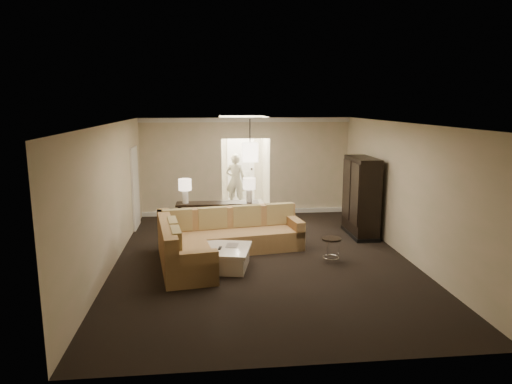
{
  "coord_description": "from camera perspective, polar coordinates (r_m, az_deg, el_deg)",
  "views": [
    {
      "loc": [
        -1.09,
        -9.04,
        3.19
      ],
      "look_at": [
        -0.0,
        1.2,
        1.19
      ],
      "focal_mm": 32.0,
      "sensor_mm": 36.0,
      "label": 1
    }
  ],
  "objects": [
    {
      "name": "coffee_table",
      "position": [
        9.07,
        -4.12,
        -8.17
      ],
      "size": [
        1.22,
        1.22,
        0.43
      ],
      "rotation": [
        0.0,
        0.0,
        -0.21
      ],
      "color": "silver",
      "rests_on": "ground"
    },
    {
      "name": "person",
      "position": [
        14.11,
        -2.59,
        1.79
      ],
      "size": [
        0.76,
        0.61,
        1.86
      ],
      "primitive_type": "imported",
      "rotation": [
        0.0,
        0.0,
        2.88
      ],
      "color": "beige",
      "rests_on": "ground"
    },
    {
      "name": "wall_right",
      "position": [
        10.08,
        17.99,
        0.25
      ],
      "size": [
        0.04,
        8.0,
        2.8
      ],
      "primitive_type": "cube",
      "color": "beige",
      "rests_on": "ground"
    },
    {
      "name": "ground",
      "position": [
        9.64,
        0.78,
        -8.29
      ],
      "size": [
        8.0,
        8.0,
        0.0
      ],
      "primitive_type": "plane",
      "color": "black",
      "rests_on": "ground"
    },
    {
      "name": "armoire",
      "position": [
        11.36,
        12.98,
        -0.78
      ],
      "size": [
        0.57,
        1.34,
        1.92
      ],
      "color": "black",
      "rests_on": "ground"
    },
    {
      "name": "table_lamp_right",
      "position": [
        11.25,
        -0.86,
        0.75
      ],
      "size": [
        0.31,
        0.31,
        0.6
      ],
      "color": "white",
      "rests_on": "console_table"
    },
    {
      "name": "wall_front",
      "position": [
        5.46,
        5.88,
        -8.19
      ],
      "size": [
        6.0,
        0.04,
        2.8
      ],
      "primitive_type": "cube",
      "color": "beige",
      "rests_on": "ground"
    },
    {
      "name": "baseboard",
      "position": [
        13.4,
        -1.23,
        -2.49
      ],
      "size": [
        6.0,
        0.1,
        0.12
      ],
      "primitive_type": "cube",
      "color": "white",
      "rests_on": "ground"
    },
    {
      "name": "foyer",
      "position": [
        14.54,
        -1.72,
        3.55
      ],
      "size": [
        1.44,
        2.02,
        2.8
      ],
      "color": "beige",
      "rests_on": "ground"
    },
    {
      "name": "drink_table",
      "position": [
        9.48,
        9.4,
        -6.51
      ],
      "size": [
        0.4,
        0.4,
        0.5
      ],
      "rotation": [
        0.0,
        0.0,
        -0.21
      ],
      "color": "black",
      "rests_on": "ground"
    },
    {
      "name": "sectional_sofa",
      "position": [
        9.67,
        -4.86,
        -5.97
      ],
      "size": [
        3.23,
        2.83,
        0.93
      ],
      "rotation": [
        0.0,
        0.0,
        0.15
      ],
      "color": "brown",
      "rests_on": "ground"
    },
    {
      "name": "crown_molding",
      "position": [
        13.04,
        -1.28,
        8.99
      ],
      "size": [
        6.0,
        0.1,
        0.12
      ],
      "primitive_type": "cube",
      "color": "white",
      "rests_on": "wall_back"
    },
    {
      "name": "ceiling",
      "position": [
        9.11,
        0.83,
        8.57
      ],
      "size": [
        6.0,
        8.0,
        0.02
      ],
      "primitive_type": "cube",
      "color": "silver",
      "rests_on": "wall_back"
    },
    {
      "name": "table_lamp_left",
      "position": [
        11.24,
        -8.87,
        0.61
      ],
      "size": [
        0.31,
        0.31,
        0.6
      ],
      "color": "white",
      "rests_on": "console_table"
    },
    {
      "name": "wall_left",
      "position": [
        9.41,
        -17.65,
        -0.47
      ],
      "size": [
        0.04,
        8.0,
        2.8
      ],
      "primitive_type": "cube",
      "color": "beige",
      "rests_on": "ground"
    },
    {
      "name": "side_door",
      "position": [
        12.17,
        -14.85,
        0.52
      ],
      "size": [
        0.05,
        0.9,
        2.1
      ],
      "primitive_type": "cube",
      "color": "white",
      "rests_on": "ground"
    },
    {
      "name": "pendant_light",
      "position": [
        11.85,
        -0.75,
        5.02
      ],
      "size": [
        0.38,
        0.38,
        1.09
      ],
      "color": "black",
      "rests_on": "ceiling"
    },
    {
      "name": "wall_back",
      "position": [
        13.2,
        -1.27,
        3.22
      ],
      "size": [
        6.0,
        0.04,
        2.8
      ],
      "primitive_type": "cube",
      "color": "beige",
      "rests_on": "ground"
    },
    {
      "name": "console_table",
      "position": [
        11.37,
        -4.81,
        -2.88
      ],
      "size": [
        2.04,
        0.49,
        0.78
      ],
      "rotation": [
        0.0,
        0.0,
        -0.02
      ],
      "color": "black",
      "rests_on": "ground"
    }
  ]
}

